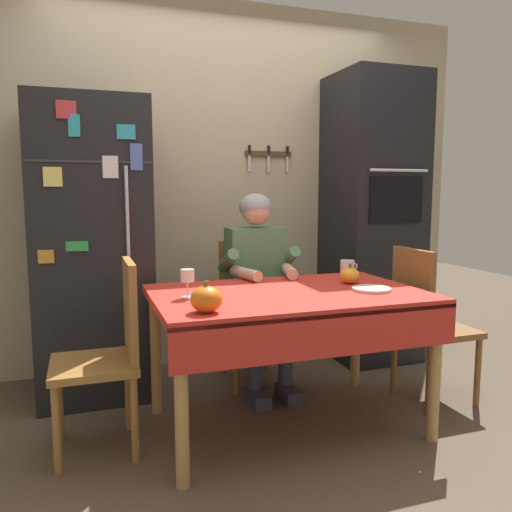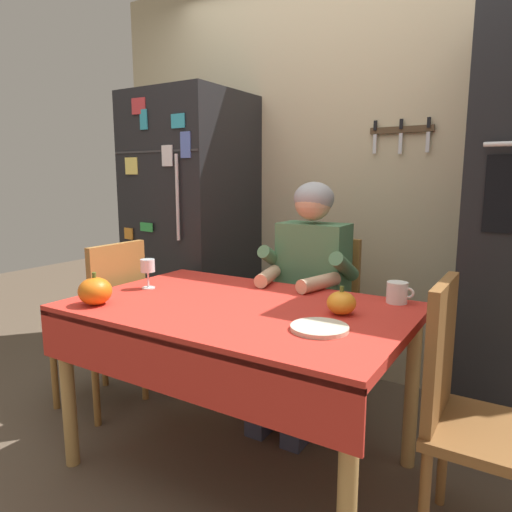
% 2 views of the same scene
% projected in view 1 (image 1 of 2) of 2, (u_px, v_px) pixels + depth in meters
% --- Properties ---
extents(ground_plane, '(10.00, 10.00, 0.00)m').
position_uv_depth(ground_plane, '(294.00, 434.00, 2.66)').
color(ground_plane, brown).
rests_on(ground_plane, ground).
extents(back_wall_assembly, '(3.70, 0.13, 2.60)m').
position_uv_depth(back_wall_assembly, '(230.00, 186.00, 3.78)').
color(back_wall_assembly, '#BCAD89').
rests_on(back_wall_assembly, ground).
extents(refrigerator, '(0.68, 0.71, 1.80)m').
position_uv_depth(refrigerator, '(92.00, 250.00, 3.14)').
color(refrigerator, black).
rests_on(refrigerator, ground).
extents(wall_oven, '(0.60, 0.64, 2.10)m').
position_uv_depth(wall_oven, '(372.00, 219.00, 3.80)').
color(wall_oven, black).
rests_on(wall_oven, ground).
extents(dining_table, '(1.40, 0.90, 0.74)m').
position_uv_depth(dining_table, '(289.00, 308.00, 2.65)').
color(dining_table, tan).
rests_on(dining_table, ground).
extents(chair_behind_person, '(0.40, 0.40, 0.93)m').
position_uv_depth(chair_behind_person, '(249.00, 303.00, 3.43)').
color(chair_behind_person, '#9E6B33').
rests_on(chair_behind_person, ground).
extents(seated_person, '(0.47, 0.55, 1.25)m').
position_uv_depth(seated_person, '(259.00, 274.00, 3.22)').
color(seated_person, '#38384C').
rests_on(seated_person, ground).
extents(chair_right_side, '(0.40, 0.40, 0.93)m').
position_uv_depth(chair_right_side, '(426.00, 318.00, 3.01)').
color(chair_right_side, brown).
rests_on(chair_right_side, ground).
extents(chair_left_side, '(0.40, 0.40, 0.93)m').
position_uv_depth(chair_left_side, '(110.00, 347.00, 2.46)').
color(chair_left_side, '#9E6B33').
rests_on(chair_left_side, ground).
extents(coffee_mug, '(0.12, 0.09, 0.09)m').
position_uv_depth(coffee_mug, '(348.00, 267.00, 3.19)').
color(coffee_mug, white).
rests_on(coffee_mug, dining_table).
extents(wine_glass, '(0.07, 0.07, 0.14)m').
position_uv_depth(wine_glass, '(187.00, 277.00, 2.49)').
color(wine_glass, white).
rests_on(wine_glass, dining_table).
extents(pumpkin_large, '(0.14, 0.14, 0.14)m').
position_uv_depth(pumpkin_large, '(206.00, 299.00, 2.19)').
color(pumpkin_large, orange).
rests_on(pumpkin_large, dining_table).
extents(pumpkin_medium, '(0.11, 0.11, 0.11)m').
position_uv_depth(pumpkin_medium, '(350.00, 276.00, 2.88)').
color(pumpkin_medium, orange).
rests_on(pumpkin_medium, dining_table).
extents(serving_tray, '(0.21, 0.21, 0.02)m').
position_uv_depth(serving_tray, '(372.00, 289.00, 2.68)').
color(serving_tray, beige).
rests_on(serving_tray, dining_table).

